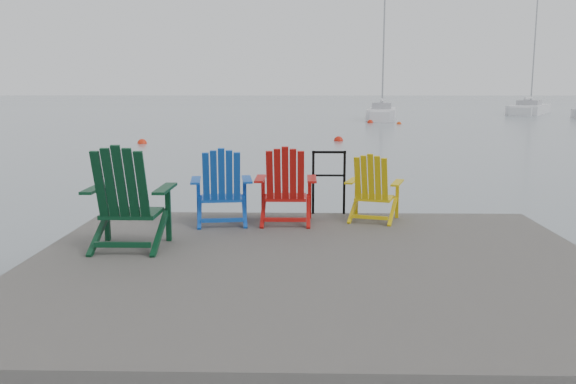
{
  "coord_description": "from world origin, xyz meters",
  "views": [
    {
      "loc": [
        -0.13,
        -6.07,
        2.26
      ],
      "look_at": [
        -0.32,
        2.22,
        0.85
      ],
      "focal_mm": 38.0,
      "sensor_mm": 36.0,
      "label": 1
    }
  ],
  "objects_px": {
    "buoy_d": "(370,123)",
    "sailboat_mid": "(530,110)",
    "buoy_c": "(399,124)",
    "chair_yellow": "(373,187)",
    "buoy_a": "(338,141)",
    "chair_blue": "(222,186)",
    "chair_green": "(127,198)",
    "sailboat_near": "(382,114)",
    "chair_red": "(286,185)",
    "buoy_b": "(142,143)",
    "handrail": "(329,176)"
  },
  "relations": [
    {
      "from": "chair_red",
      "to": "sailboat_near",
      "type": "distance_m",
      "value": 38.41
    },
    {
      "from": "handrail",
      "to": "chair_yellow",
      "type": "height_order",
      "value": "chair_yellow"
    },
    {
      "from": "chair_green",
      "to": "buoy_d",
      "type": "relative_size",
      "value": 2.8
    },
    {
      "from": "buoy_c",
      "to": "buoy_d",
      "type": "height_order",
      "value": "buoy_d"
    },
    {
      "from": "handrail",
      "to": "chair_yellow",
      "type": "bearing_deg",
      "value": -38.96
    },
    {
      "from": "chair_blue",
      "to": "chair_red",
      "type": "xyz_separation_m",
      "value": [
        0.84,
        0.05,
        0.01
      ]
    },
    {
      "from": "chair_green",
      "to": "buoy_d",
      "type": "xyz_separation_m",
      "value": [
        6.45,
        34.52,
        -1.08
      ]
    },
    {
      "from": "sailboat_near",
      "to": "sailboat_mid",
      "type": "bearing_deg",
      "value": 45.18
    },
    {
      "from": "chair_red",
      "to": "buoy_c",
      "type": "bearing_deg",
      "value": 78.57
    },
    {
      "from": "chair_red",
      "to": "buoy_b",
      "type": "distance_m",
      "value": 18.54
    },
    {
      "from": "buoy_d",
      "to": "sailboat_mid",
      "type": "bearing_deg",
      "value": 43.79
    },
    {
      "from": "sailboat_near",
      "to": "buoy_b",
      "type": "xyz_separation_m",
      "value": [
        -12.59,
        -20.56,
        -0.36
      ]
    },
    {
      "from": "sailboat_mid",
      "to": "buoy_b",
      "type": "height_order",
      "value": "sailboat_mid"
    },
    {
      "from": "chair_yellow",
      "to": "sailboat_near",
      "type": "bearing_deg",
      "value": 99.09
    },
    {
      "from": "handrail",
      "to": "buoy_d",
      "type": "relative_size",
      "value": 2.19
    },
    {
      "from": "buoy_a",
      "to": "buoy_c",
      "type": "height_order",
      "value": "buoy_a"
    },
    {
      "from": "chair_blue",
      "to": "buoy_a",
      "type": "height_order",
      "value": "chair_blue"
    },
    {
      "from": "buoy_c",
      "to": "buoy_d",
      "type": "xyz_separation_m",
      "value": [
        -1.71,
        1.42,
        0.0
      ]
    },
    {
      "from": "buoy_b",
      "to": "chair_red",
      "type": "bearing_deg",
      "value": -69.55
    },
    {
      "from": "chair_red",
      "to": "buoy_a",
      "type": "bearing_deg",
      "value": 84.59
    },
    {
      "from": "chair_green",
      "to": "chair_blue",
      "type": "distance_m",
      "value": 1.55
    },
    {
      "from": "chair_green",
      "to": "buoy_b",
      "type": "distance_m",
      "value": 19.31
    },
    {
      "from": "buoy_a",
      "to": "buoy_d",
      "type": "height_order",
      "value": "same"
    },
    {
      "from": "buoy_a",
      "to": "buoy_b",
      "type": "distance_m",
      "value": 8.39
    },
    {
      "from": "chair_yellow",
      "to": "buoy_a",
      "type": "bearing_deg",
      "value": 104.63
    },
    {
      "from": "buoy_b",
      "to": "sailboat_near",
      "type": "bearing_deg",
      "value": 58.53
    },
    {
      "from": "chair_green",
      "to": "chair_red",
      "type": "bearing_deg",
      "value": 37.99
    },
    {
      "from": "chair_green",
      "to": "sailboat_near",
      "type": "height_order",
      "value": "sailboat_near"
    },
    {
      "from": "handrail",
      "to": "chair_red",
      "type": "distance_m",
      "value": 0.89
    },
    {
      "from": "sailboat_mid",
      "to": "buoy_d",
      "type": "height_order",
      "value": "sailboat_mid"
    },
    {
      "from": "handrail",
      "to": "buoy_d",
      "type": "bearing_deg",
      "value": 82.72
    },
    {
      "from": "buoy_a",
      "to": "chair_blue",
      "type": "bearing_deg",
      "value": -97.94
    },
    {
      "from": "buoy_b",
      "to": "chair_green",
      "type": "bearing_deg",
      "value": -75.68
    },
    {
      "from": "buoy_d",
      "to": "chair_red",
      "type": "bearing_deg",
      "value": -98.14
    },
    {
      "from": "sailboat_near",
      "to": "handrail",
      "type": "bearing_deg",
      "value": -89.37
    },
    {
      "from": "chair_yellow",
      "to": "buoy_d",
      "type": "distance_m",
      "value": 33.2
    },
    {
      "from": "chair_blue",
      "to": "buoy_a",
      "type": "bearing_deg",
      "value": 74.16
    },
    {
      "from": "chair_green",
      "to": "buoy_a",
      "type": "height_order",
      "value": "chair_green"
    },
    {
      "from": "chair_blue",
      "to": "buoy_d",
      "type": "height_order",
      "value": "chair_blue"
    },
    {
      "from": "sailboat_near",
      "to": "buoy_d",
      "type": "xyz_separation_m",
      "value": [
        -1.37,
        -4.72,
        -0.36
      ]
    },
    {
      "from": "chair_red",
      "to": "sailboat_mid",
      "type": "distance_m",
      "value": 53.08
    },
    {
      "from": "chair_red",
      "to": "handrail",
      "type": "bearing_deg",
      "value": 48.06
    },
    {
      "from": "handrail",
      "to": "buoy_b",
      "type": "xyz_separation_m",
      "value": [
        -7.06,
        16.69,
        -1.04
      ]
    },
    {
      "from": "buoy_c",
      "to": "chair_yellow",
      "type": "bearing_deg",
      "value": -99.5
    },
    {
      "from": "chair_green",
      "to": "sailboat_mid",
      "type": "bearing_deg",
      "value": 65.61
    },
    {
      "from": "buoy_a",
      "to": "chair_yellow",
      "type": "bearing_deg",
      "value": -91.94
    },
    {
      "from": "chair_blue",
      "to": "chair_yellow",
      "type": "relative_size",
      "value": 1.1
    },
    {
      "from": "chair_yellow",
      "to": "buoy_a",
      "type": "xyz_separation_m",
      "value": [
        0.63,
        18.62,
        -0.96
      ]
    },
    {
      "from": "chair_green",
      "to": "buoy_b",
      "type": "relative_size",
      "value": 2.94
    },
    {
      "from": "buoy_b",
      "to": "buoy_d",
      "type": "relative_size",
      "value": 0.95
    }
  ]
}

